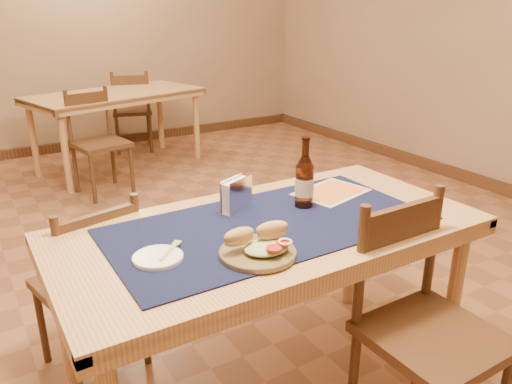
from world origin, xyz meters
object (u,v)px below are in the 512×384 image
chair_main_near (424,325)px  beer_bottle (304,181)px  main_table (270,245)px  napkin_holder (236,195)px  sandwich_plate (259,247)px  chair_main_far (91,283)px  back_table (116,101)px

chair_main_near → beer_bottle: size_ratio=3.18×
main_table → napkin_holder: 0.24m
sandwich_plate → chair_main_near: bearing=-31.0°
beer_bottle → napkin_holder: bearing=158.2°
sandwich_plate → chair_main_far: bearing=121.1°
chair_main_near → napkin_holder: 0.84m
main_table → chair_main_near: chair_main_near is taller
back_table → napkin_holder: (-0.45, -3.17, 0.15)m
chair_main_far → beer_bottle: bearing=-27.8°
chair_main_far → sandwich_plate: sandwich_plate is taller
back_table → beer_bottle: beer_bottle is taller
beer_bottle → napkin_holder: 0.28m
beer_bottle → sandwich_plate: bearing=-144.7°
chair_main_near → napkin_holder: size_ratio=5.65×
chair_main_far → napkin_holder: bearing=-30.5°
back_table → chair_main_near: 3.84m
main_table → napkin_holder: (-0.04, 0.18, 0.15)m
chair_main_near → napkin_holder: (-0.37, 0.67, 0.34)m
main_table → beer_bottle: bearing=19.7°
back_table → napkin_holder: napkin_holder is taller
sandwich_plate → napkin_holder: 0.39m
chair_main_near → sandwich_plate: bearing=149.0°
back_table → chair_main_far: chair_main_far is taller
chair_main_far → beer_bottle: size_ratio=2.86×
chair_main_near → sandwich_plate: size_ratio=3.59×
main_table → beer_bottle: (0.21, 0.08, 0.19)m
chair_main_near → main_table: bearing=124.1°
main_table → back_table: 3.37m
main_table → napkin_holder: size_ratio=9.86×
main_table → beer_bottle: 0.30m
chair_main_far → chair_main_near: size_ratio=0.90×
chair_main_far → napkin_holder: 0.73m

